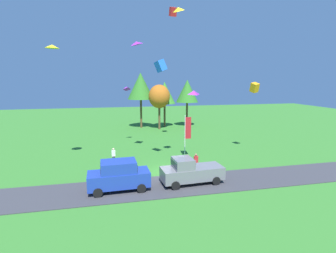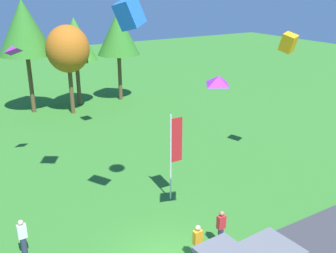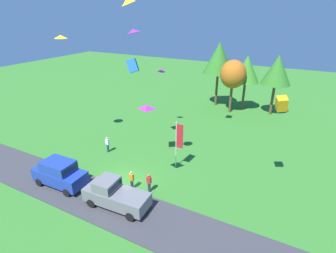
% 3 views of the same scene
% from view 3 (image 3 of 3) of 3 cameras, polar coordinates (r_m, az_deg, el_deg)
% --- Properties ---
extents(ground_plane, '(120.00, 120.00, 0.00)m').
position_cam_3_polar(ground_plane, '(23.54, -9.66, -11.78)').
color(ground_plane, '#337528').
extents(pavement_strip, '(36.00, 4.40, 0.06)m').
position_cam_3_polar(pavement_strip, '(21.84, -14.25, -15.37)').
color(pavement_strip, '#38383D').
rests_on(pavement_strip, ground).
extents(car_suv_by_flagpole, '(4.66, 2.16, 2.28)m').
position_cam_3_polar(car_suv_by_flagpole, '(23.87, -22.55, -9.20)').
color(car_suv_by_flagpole, '#1E389E').
rests_on(car_suv_by_flagpole, ground).
extents(car_pickup_far_end, '(5.10, 2.28, 2.14)m').
position_cam_3_polar(car_pickup_far_end, '(20.53, -11.62, -14.15)').
color(car_pickup_far_end, slate).
rests_on(car_pickup_far_end, ground).
extents(person_on_lawn, '(0.36, 0.24, 1.71)m').
position_cam_3_polar(person_on_lawn, '(28.02, -13.02, -3.81)').
color(person_on_lawn, '#2D334C').
rests_on(person_on_lawn, ground).
extents(person_watching_sky, '(0.36, 0.24, 1.71)m').
position_cam_3_polar(person_watching_sky, '(21.67, -4.15, -12.13)').
color(person_watching_sky, '#2D334C').
rests_on(person_watching_sky, ground).
extents(person_beside_suv, '(0.36, 0.24, 1.71)m').
position_cam_3_polar(person_beside_suv, '(22.12, -7.90, -11.47)').
color(person_beside_suv, '#2D334C').
rests_on(person_beside_suv, ground).
extents(tree_center_back, '(4.53, 4.53, 9.57)m').
position_cam_3_polar(tree_center_back, '(40.55, 11.03, 14.42)').
color(tree_center_back, brown).
rests_on(tree_center_back, ground).
extents(tree_lone_near, '(3.58, 3.58, 7.55)m').
position_cam_3_polar(tree_lone_near, '(38.11, 13.99, 10.94)').
color(tree_lone_near, brown).
rests_on(tree_lone_near, ground).
extents(tree_left_of_center, '(3.77, 3.77, 7.96)m').
position_cam_3_polar(tree_left_of_center, '(39.70, 16.75, 11.87)').
color(tree_left_of_center, brown).
rests_on(tree_left_of_center, ground).
extents(tree_far_right, '(3.96, 3.96, 8.35)m').
position_cam_3_polar(tree_far_right, '(38.82, 22.67, 11.26)').
color(tree_far_right, brown).
rests_on(tree_far_right, ground).
extents(flag_banner, '(0.71, 0.08, 4.67)m').
position_cam_3_polar(flag_banner, '(23.73, 2.30, -2.78)').
color(flag_banner, silver).
rests_on(flag_banner, ground).
extents(kite_delta_high_right, '(1.45, 1.44, 0.65)m').
position_cam_3_polar(kite_delta_high_right, '(19.02, -8.76, 25.39)').
color(kite_delta_high_right, yellow).
extents(kite_box_low_drifter, '(1.26, 1.03, 1.31)m').
position_cam_3_polar(kite_box_low_drifter, '(21.56, -7.70, 12.99)').
color(kite_box_low_drifter, blue).
extents(kite_diamond_trailing_tail, '(0.93, 0.98, 0.67)m').
position_cam_3_polar(kite_diamond_trailing_tail, '(31.15, -1.37, 12.16)').
color(kite_diamond_trailing_tail, purple).
extents(kite_diamond_near_flag, '(1.19, 1.24, 0.54)m').
position_cam_3_polar(kite_diamond_near_flag, '(24.74, -7.71, 19.88)').
color(kite_diamond_near_flag, purple).
extents(kite_delta_mid_center, '(1.74, 1.74, 0.34)m').
position_cam_3_polar(kite_delta_mid_center, '(29.06, -22.33, 17.64)').
color(kite_delta_mid_center, yellow).
extents(kite_diamond_topmost, '(1.21, 1.08, 0.43)m').
position_cam_3_polar(kite_diamond_topmost, '(19.06, -4.64, 4.28)').
color(kite_diamond_topmost, purple).
extents(kite_box_high_left, '(0.95, 1.19, 1.25)m').
position_cam_3_polar(kite_box_high_left, '(20.61, 23.50, 4.60)').
color(kite_box_high_left, orange).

